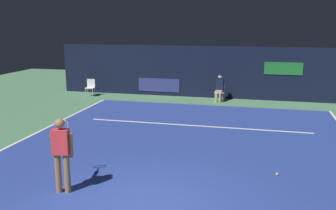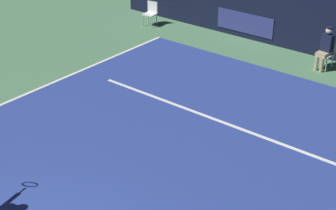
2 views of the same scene
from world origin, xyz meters
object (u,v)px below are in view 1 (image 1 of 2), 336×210
tennis_player (61,151)px  courtside_chair_near (90,86)px  tennis_ball (277,174)px  line_judge_on_chair (220,88)px

tennis_player → courtside_chair_near: 11.52m
tennis_player → tennis_ball: 5.26m
tennis_player → tennis_ball: (4.74, 2.08, -0.94)m
tennis_player → tennis_ball: tennis_player is taller
tennis_ball → line_judge_on_chair: bearing=105.1°
courtside_chair_near → tennis_ball: bearing=-43.4°
courtside_chair_near → tennis_ball: size_ratio=12.94×
line_judge_on_chair → courtside_chair_near: line_judge_on_chair is taller
line_judge_on_chair → tennis_player: bearing=-102.4°
line_judge_on_chair → courtside_chair_near: (-6.71, -0.18, -0.18)m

